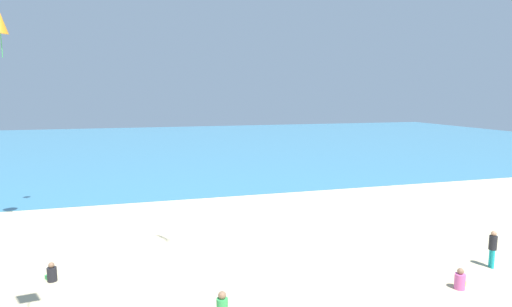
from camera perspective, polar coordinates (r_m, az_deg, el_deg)
The scene contains 6 objects.
ground_plane at distance 18.28m, azimuth -1.65°, elevation -12.89°, with size 120.00×120.00×0.00m, color #C6B58C.
ocean_water at distance 55.99m, azimuth -11.32°, elevation 1.30°, with size 120.00×60.00×0.05m, color teal.
person_0 at distance 16.81m, azimuth -26.60°, elevation -14.78°, with size 0.54×0.62×0.70m.
person_3 at distance 18.36m, azimuth 30.10°, elevation -11.15°, with size 0.37×0.37×1.45m.
person_5 at distance 16.20m, azimuth 26.56°, elevation -15.60°, with size 0.66×0.61×0.74m.
kite_orange at distance 22.35m, azimuth -32.13°, elevation 15.16°, with size 1.05×0.99×2.00m.
Camera 1 is at (-4.10, -6.56, 6.57)m, focal length 28.70 mm.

